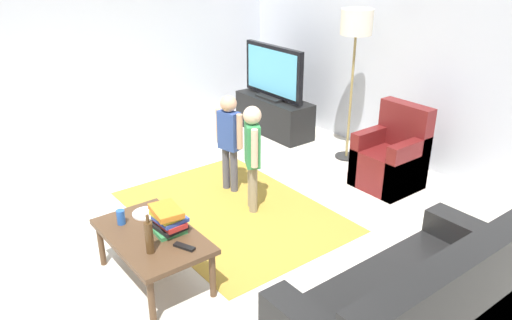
{
  "coord_description": "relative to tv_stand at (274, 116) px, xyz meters",
  "views": [
    {
      "loc": [
        3.31,
        -1.95,
        2.48
      ],
      "look_at": [
        0.0,
        0.6,
        0.65
      ],
      "focal_mm": 35.4,
      "sensor_mm": 36.0,
      "label": 1
    }
  ],
  "objects": [
    {
      "name": "ground",
      "position": [
        1.8,
        -2.3,
        -0.24
      ],
      "size": [
        7.8,
        7.8,
        0.0
      ],
      "primitive_type": "plane",
      "color": "beige"
    },
    {
      "name": "tv_stand",
      "position": [
        0.0,
        0.0,
        0.0
      ],
      "size": [
        1.2,
        0.44,
        0.5
      ],
      "color": "black",
      "rests_on": "ground"
    },
    {
      "name": "armchair",
      "position": [
        2.06,
        -0.04,
        0.05
      ],
      "size": [
        0.6,
        0.6,
        0.9
      ],
      "color": "maroon",
      "rests_on": "ground"
    },
    {
      "name": "child_near_tv",
      "position": [
        1.08,
        -1.49,
        0.39
      ],
      "size": [
        0.35,
        0.17,
        1.05
      ],
      "color": "#4C4C59",
      "rests_on": "ground"
    },
    {
      "name": "tv",
      "position": [
        -0.0,
        -0.02,
        0.6
      ],
      "size": [
        1.1,
        0.28,
        0.71
      ],
      "color": "black",
      "rests_on": "tv_stand"
    },
    {
      "name": "bottle",
      "position": [
        2.23,
        -2.99,
        0.3
      ],
      "size": [
        0.06,
        0.06,
        0.31
      ],
      "color": "#4C3319",
      "rests_on": "coffee_table"
    },
    {
      "name": "area_rug",
      "position": [
        1.48,
        -1.76,
        -0.24
      ],
      "size": [
        2.2,
        1.6,
        0.01
      ],
      "primitive_type": "cube",
      "color": "#B28C33",
      "rests_on": "ground"
    },
    {
      "name": "tv_remote",
      "position": [
        2.33,
        -2.77,
        0.19
      ],
      "size": [
        0.17,
        0.11,
        0.02
      ],
      "primitive_type": "cube",
      "rotation": [
        0.0,
        0.0,
        0.42
      ],
      "color": "black",
      "rests_on": "coffee_table"
    },
    {
      "name": "wall_back",
      "position": [
        1.8,
        0.7,
        1.11
      ],
      "size": [
        6.0,
        0.12,
        2.7
      ],
      "primitive_type": "cube",
      "color": "silver",
      "rests_on": "ground"
    },
    {
      "name": "couch",
      "position": [
        3.72,
        -1.88,
        0.05
      ],
      "size": [
        0.8,
        1.8,
        0.86
      ],
      "color": "black",
      "rests_on": "ground"
    },
    {
      "name": "book_stack",
      "position": [
        2.06,
        -2.75,
        0.28
      ],
      "size": [
        0.31,
        0.24,
        0.21
      ],
      "color": "#388C4C",
      "rests_on": "coffee_table"
    },
    {
      "name": "plate",
      "position": [
        1.71,
        -2.77,
        0.18
      ],
      "size": [
        0.22,
        0.22,
        0.02
      ],
      "color": "white",
      "rests_on": "coffee_table"
    },
    {
      "name": "wall_left",
      "position": [
        -1.2,
        -2.3,
        1.11
      ],
      "size": [
        0.12,
        6.0,
        2.7
      ],
      "primitive_type": "cube",
      "color": "silver",
      "rests_on": "ground"
    },
    {
      "name": "child_center",
      "position": [
        1.57,
        -1.56,
        0.4
      ],
      "size": [
        0.32,
        0.22,
        1.07
      ],
      "color": "gray",
      "rests_on": "ground"
    },
    {
      "name": "floor_lamp",
      "position": [
        1.24,
        0.15,
        1.3
      ],
      "size": [
        0.36,
        0.36,
        1.78
      ],
      "color": "#262626",
      "rests_on": "ground"
    },
    {
      "name": "coffee_table",
      "position": [
        2.01,
        -2.87,
        0.13
      ],
      "size": [
        1.0,
        0.6,
        0.42
      ],
      "color": "#513823",
      "rests_on": "ground"
    },
    {
      "name": "soda_can",
      "position": [
        1.73,
        -2.99,
        0.24
      ],
      "size": [
        0.07,
        0.07,
        0.12
      ],
      "primitive_type": "cylinder",
      "color": "#2659B2",
      "rests_on": "coffee_table"
    }
  ]
}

